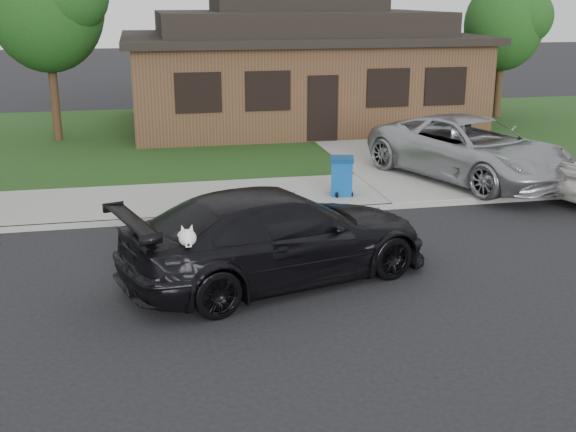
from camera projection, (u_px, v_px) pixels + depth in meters
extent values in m
plane|color=black|center=(257.00, 276.00, 12.63)|extent=(120.00, 120.00, 0.00)
cube|color=gray|center=(223.00, 198.00, 17.30)|extent=(60.00, 3.00, 0.12)
cube|color=gray|center=(231.00, 216.00, 15.89)|extent=(60.00, 0.12, 0.12)
cube|color=#193814|center=(195.00, 137.00, 24.79)|extent=(60.00, 13.00, 0.13)
cube|color=gray|center=(390.00, 147.00, 23.15)|extent=(4.50, 13.00, 0.14)
imported|color=black|center=(278.00, 236.00, 12.28)|extent=(5.87, 3.75, 1.58)
ellipsoid|color=white|center=(187.00, 239.00, 10.93)|extent=(0.34, 0.40, 0.30)
sphere|color=white|center=(188.00, 238.00, 10.69)|extent=(0.26, 0.26, 0.26)
cube|color=white|center=(188.00, 244.00, 10.58)|extent=(0.09, 0.12, 0.08)
sphere|color=black|center=(189.00, 245.00, 10.53)|extent=(0.04, 0.04, 0.04)
cone|color=white|center=(182.00, 229.00, 10.68)|extent=(0.11, 0.11, 0.14)
cone|color=white|center=(191.00, 228.00, 10.71)|extent=(0.11, 0.11, 0.14)
imported|color=#9D9FA4|center=(471.00, 149.00, 18.54)|extent=(4.53, 6.31, 1.60)
cube|color=#0E4B9A|center=(342.00, 178.00, 17.27)|extent=(0.62, 0.62, 0.83)
cube|color=navy|center=(342.00, 159.00, 17.14)|extent=(0.68, 0.68, 0.09)
cylinder|color=black|center=(337.00, 195.00, 17.10)|extent=(0.08, 0.14, 0.13)
cylinder|color=black|center=(352.00, 194.00, 17.18)|extent=(0.08, 0.14, 0.13)
cube|color=#422B1C|center=(296.00, 82.00, 26.98)|extent=(12.00, 8.00, 3.00)
cube|color=black|center=(296.00, 37.00, 26.51)|extent=(12.60, 8.60, 0.25)
cube|color=black|center=(296.00, 22.00, 26.35)|extent=(10.00, 6.50, 0.80)
cube|color=black|center=(296.00, 2.00, 26.15)|extent=(6.00, 3.50, 0.60)
cube|color=black|center=(323.00, 108.00, 23.33)|extent=(1.00, 0.06, 2.10)
cube|color=black|center=(198.00, 93.00, 22.37)|extent=(1.30, 0.05, 1.10)
cube|color=black|center=(268.00, 91.00, 22.80)|extent=(1.30, 0.05, 1.10)
cube|color=black|center=(388.00, 88.00, 23.59)|extent=(1.30, 0.05, 1.10)
cube|color=black|center=(445.00, 86.00, 23.98)|extent=(1.30, 0.05, 1.10)
cylinder|color=#332114|center=(55.00, 103.00, 23.53)|extent=(0.28, 0.28, 2.48)
ellipsoid|color=#143811|center=(46.00, 6.00, 22.64)|extent=(3.60, 3.60, 4.14)
cylinder|color=#332114|center=(498.00, 91.00, 28.22)|extent=(0.28, 0.28, 2.03)
ellipsoid|color=#143811|center=(504.00, 25.00, 27.49)|extent=(3.00, 3.00, 3.45)
sphere|color=#26591E|center=(525.00, 17.00, 27.09)|extent=(2.10, 2.10, 2.10)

